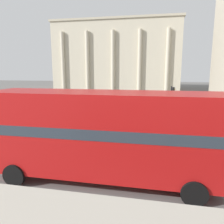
{
  "coord_description": "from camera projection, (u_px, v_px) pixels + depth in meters",
  "views": [
    {
      "loc": [
        -0.84,
        -2.28,
        5.09
      ],
      "look_at": [
        -4.34,
        15.37,
        1.65
      ],
      "focal_mm": 35.0,
      "sensor_mm": 36.0,
      "label": 1
    }
  ],
  "objects": [
    {
      "name": "double_decker_bus",
      "position": [
        104.0,
        133.0,
        9.8
      ],
      "size": [
        10.4,
        2.69,
        4.17
      ],
      "rotation": [
        0.0,
        0.0,
        0.07
      ],
      "color": "black",
      "rests_on": "ground_plane"
    },
    {
      "name": "traffic_light_near",
      "position": [
        79.0,
        113.0,
        14.21
      ],
      "size": [
        0.42,
        0.24,
        3.56
      ],
      "color": "black",
      "rests_on": "ground_plane"
    },
    {
      "name": "pedestrian_yellow",
      "position": [
        204.0,
        99.0,
        31.42
      ],
      "size": [
        0.32,
        0.32,
        1.69
      ],
      "rotation": [
        0.0,
        0.0,
        1.13
      ],
      "color": "#282B33",
      "rests_on": "ground_plane"
    },
    {
      "name": "pedestrian_black",
      "position": [
        202.0,
        97.0,
        34.16
      ],
      "size": [
        0.32,
        0.32,
        1.72
      ],
      "rotation": [
        0.0,
        0.0,
        1.85
      ],
      "color": "#282B33",
      "rests_on": "ground_plane"
    },
    {
      "name": "plaza_building_left",
      "position": [
        118.0,
        57.0,
        58.69
      ],
      "size": [
        32.2,
        15.26,
        17.37
      ],
      "color": "beige",
      "rests_on": "ground_plane"
    },
    {
      "name": "car_navy",
      "position": [
        183.0,
        112.0,
        23.57
      ],
      "size": [
        4.2,
        1.93,
        1.35
      ],
      "rotation": [
        0.0,
        0.0,
        0.29
      ],
      "color": "black",
      "rests_on": "ground_plane"
    },
    {
      "name": "traffic_light_mid",
      "position": [
        172.0,
        99.0,
        20.61
      ],
      "size": [
        0.42,
        0.24,
        3.65
      ],
      "color": "black",
      "rests_on": "ground_plane"
    }
  ]
}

